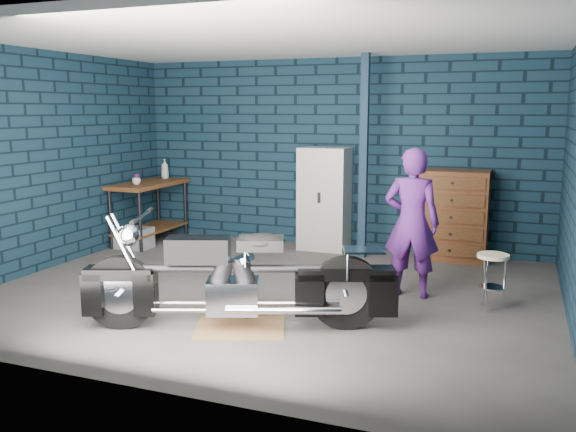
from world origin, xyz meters
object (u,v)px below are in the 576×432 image
Objects in this scene: workbench at (150,212)px; locker at (324,199)px; storage_bin at (134,238)px; shop_stool at (492,282)px; motorcycle at (239,272)px; person at (412,223)px; tool_chest at (453,215)px.

locker is (2.60, 0.48, 0.27)m from workbench.
storage_bin is 5.07m from shop_stool.
motorcycle is 1.52× the size of person.
person is 4.26m from storage_bin.
tool_chest is (4.38, 0.48, 0.14)m from workbench.
shop_stool is (0.84, -0.16, -0.52)m from person.
workbench is 0.88× the size of person.
motorcycle is 2.03× the size of tool_chest.
workbench is 4.06m from motorcycle.
motorcycle is 3.38m from locker.
locker is (-0.26, 3.36, 0.19)m from motorcycle.
storage_bin is 0.85× the size of shop_stool.
motorcycle is 5.01× the size of storage_bin.
tool_chest is 2.11× the size of shop_stool.
shop_stool is (2.38, -1.97, -0.44)m from locker.
tool_chest is at bearing -98.58° from person.
person reaches higher than motorcycle.
storage_bin is (0.02, -0.45, -0.30)m from workbench.
tool_chest is (0.24, 1.81, -0.20)m from person.
tool_chest is (1.78, 0.00, -0.13)m from locker.
locker is at bearing 10.47° from workbench.
workbench reaches higher than storage_bin.
shop_stool is at bearing 12.82° from motorcycle.
locker is (-1.54, 1.81, -0.07)m from person.
tool_chest reaches higher than motorcycle.
shop_stool is (2.12, 1.40, -0.25)m from motorcycle.
motorcycle is 2.55m from shop_stool.
tool_chest reaches higher than shop_stool.
workbench is 1.17× the size of tool_chest.
person is 1.10× the size of locker.
storage_bin is 2.80m from locker.
workbench is at bearing 114.21° from motorcycle.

